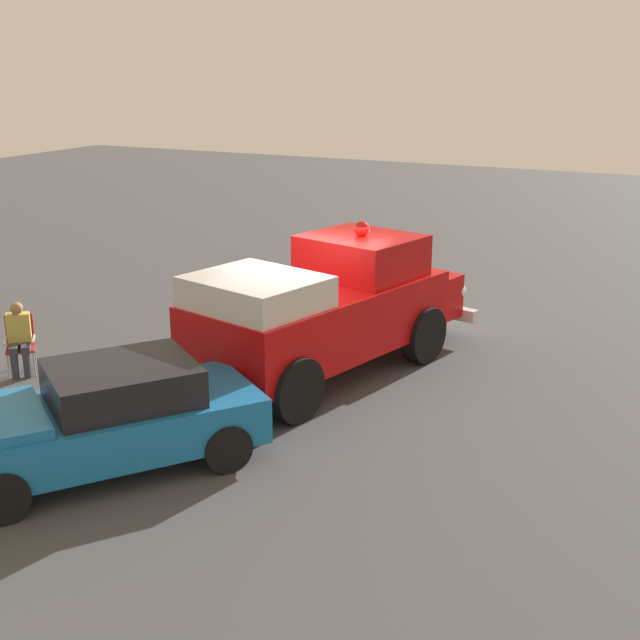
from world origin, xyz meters
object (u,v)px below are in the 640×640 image
Objects in this scene: classic_hot_rod at (99,419)px; lawn_chair_spare at (187,321)px; spectator_seated at (19,336)px; lawn_chair_near_truck at (20,339)px; vintage_fire_truck at (329,307)px.

lawn_chair_spare is (4.59, 1.76, -0.16)m from classic_hot_rod.
spectator_seated reaches higher than lawn_chair_spare.
spectator_seated is at bearing 140.15° from lawn_chair_spare.
lawn_chair_spare is at bearing -42.32° from lawn_chair_near_truck.
spectator_seated reaches higher than lawn_chair_near_truck.
spectator_seated is (-2.33, 1.94, 0.11)m from lawn_chair_spare.
classic_hot_rod is at bearing -121.98° from lawn_chair_near_truck.
vintage_fire_truck is at bearing -87.12° from lawn_chair_spare.
lawn_chair_near_truck is (2.36, 3.79, -0.16)m from classic_hot_rod.
vintage_fire_truck is 4.90m from classic_hot_rod.
vintage_fire_truck is 5.52m from lawn_chair_near_truck.
vintage_fire_truck reaches higher than lawn_chair_near_truck.
classic_hot_rod is 3.57× the size of spectator_seated.
lawn_chair_near_truck is at bearing 58.02° from classic_hot_rod.
classic_hot_rod is 4.34m from spectator_seated.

